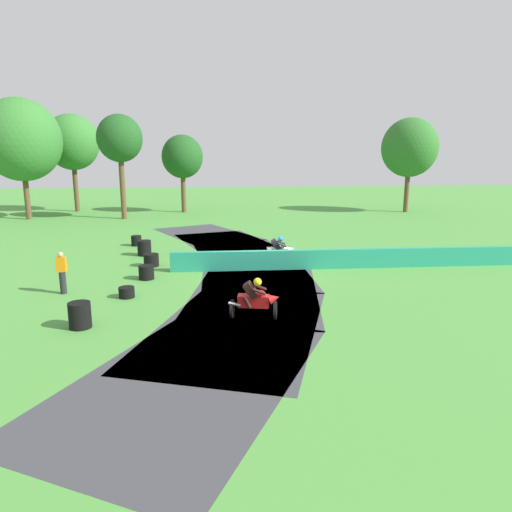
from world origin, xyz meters
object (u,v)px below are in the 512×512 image
Objects in this scene: motorcycle_chase_white at (279,250)px; tire_stack_extra_a at (144,248)px; tire_stack_far at (151,260)px; tire_stack_extra_b at (136,241)px; tire_stack_mid_b at (146,272)px; tire_stack_near at (80,315)px; track_marshal at (62,273)px; motorcycle_lead_red at (256,299)px; tire_stack_mid_a at (127,292)px.

tire_stack_extra_a is at bearing 158.36° from motorcycle_chase_white.
tire_stack_extra_b is (-1.43, 5.37, 0.00)m from tire_stack_far.
tire_stack_mid_b is 1.08× the size of tire_stack_extra_b.
tire_stack_near is at bearing -93.66° from tire_stack_extra_a.
tire_stack_extra_a is 7.10m from track_marshal.
motorcycle_lead_red reaches higher than tire_stack_mid_a.
track_marshal is (-1.44, -9.54, 0.52)m from tire_stack_extra_b.
tire_stack_mid_b is (1.35, 5.57, -0.10)m from tire_stack_near.
tire_stack_near and tire_stack_extra_a have the same top height.
tire_stack_extra_a is 2.93m from tire_stack_extra_b.
tire_stack_near reaches higher than tire_stack_far.
motorcycle_lead_red is 1.02× the size of motorcycle_chase_white.
motorcycle_lead_red reaches higher than motorcycle_chase_white.
tire_stack_mid_a is (-6.53, -4.84, -0.45)m from motorcycle_chase_white.
tire_stack_mid_b is 5.00m from tire_stack_extra_a.
tire_stack_mid_b is at bearing 31.36° from track_marshal.
motorcycle_lead_red is at bearing 1.60° from tire_stack_near.
tire_stack_mid_a is 0.81× the size of tire_stack_far.
motorcycle_chase_white reaches higher than tire_stack_near.
tire_stack_extra_a is at bearing -74.11° from tire_stack_extra_b.
track_marshal is (-7.00, 3.64, 0.16)m from motorcycle_lead_red.
tire_stack_far is at bearing 55.47° from track_marshal.
tire_stack_near is at bearing -103.58° from tire_stack_mid_b.
tire_stack_near is at bearing -99.27° from tire_stack_far.
track_marshal reaches higher than tire_stack_near.
tire_stack_mid_a is 0.90× the size of tire_stack_mid_b.
tire_stack_mid_a is 7.54m from tire_stack_extra_a.
motorcycle_chase_white reaches higher than tire_stack_extra_b.
tire_stack_mid_a is (-4.51, 2.84, -0.46)m from motorcycle_lead_red.
motorcycle_lead_red is 5.35m from tire_stack_mid_a.
tire_stack_extra_b is (-0.13, 13.34, -0.10)m from tire_stack_near.
motorcycle_chase_white is 1.03× the size of track_marshal.
motorcycle_lead_red is at bearing -62.14° from tire_stack_far.
track_marshal is at bearing 112.44° from tire_stack_near.
tire_stack_extra_b is at bearing 105.89° from tire_stack_extra_a.
motorcycle_chase_white is at bearing 46.44° from tire_stack_near.
motorcycle_chase_white is 9.88m from track_marshal.
tire_stack_extra_a is at bearing 103.75° from tire_stack_far.
tire_stack_far is 2.64m from tire_stack_extra_a.
tire_stack_extra_b reaches higher than tire_stack_mid_a.
motorcycle_lead_red is 1.05× the size of track_marshal.
tire_stack_extra_a is 1.33× the size of tire_stack_extra_b.
motorcycle_chase_white reaches higher than tire_stack_far.
tire_stack_near is 1.33× the size of tire_stack_extra_b.
tire_stack_mid_b is at bearing -159.65° from motorcycle_chase_white.
tire_stack_extra_b is (-0.80, 2.81, -0.10)m from tire_stack_extra_a.
tire_stack_near reaches higher than tire_stack_mid_b.
tire_stack_mid_b and tire_stack_extra_b have the same top height.
motorcycle_lead_red is 14.31m from tire_stack_extra_b.
tire_stack_extra_b is (-5.56, 13.18, -0.36)m from motorcycle_lead_red.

